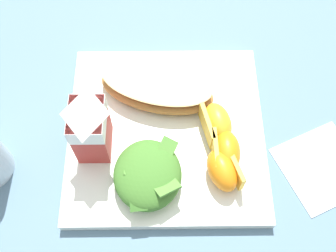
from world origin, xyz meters
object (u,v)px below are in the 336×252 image
Objects in this scene: white_plate at (168,132)px; green_salad_pile at (150,175)px; paper_napkin at (324,167)px; milk_carton at (91,125)px; orange_wedge_front at (225,170)px; orange_wedge_rear at (218,123)px; cheesy_pizza_bread at (159,87)px; orange_wedge_middle at (227,151)px.

green_salad_pile is (-0.08, 0.02, 0.03)m from white_plate.
green_salad_pile is at bearing 95.09° from paper_napkin.
paper_napkin is (-0.03, -0.32, -0.07)m from milk_carton.
orange_wedge_rear is at bearing 3.74° from orange_wedge_front.
cheesy_pizza_bread is at bearing 12.33° from white_plate.
milk_carton is at bearing 54.34° from green_salad_pile.
orange_wedge_middle is at bearing 85.71° from paper_napkin.
cheesy_pizza_bread is 0.10m from orange_wedge_rear.
orange_wedge_rear is at bearing 70.45° from paper_napkin.
cheesy_pizza_bread reaches higher than paper_napkin.
milk_carton is (0.05, 0.07, 0.04)m from green_salad_pile.
green_salad_pile is 0.10m from orange_wedge_front.
orange_wedge_middle is 0.55× the size of paper_napkin.
orange_wedge_front is 0.07m from orange_wedge_rear.
green_salad_pile reaches higher than orange_wedge_front.
milk_carton is 1.81× the size of orange_wedge_middle.
orange_wedge_front is 1.03× the size of orange_wedge_rear.
green_salad_pile is 1.52× the size of orange_wedge_rear.
orange_wedge_front is 0.03m from orange_wedge_middle.
orange_wedge_front is 0.62× the size of paper_napkin.
paper_napkin is (-0.05, -0.15, -0.03)m from orange_wedge_rear.
orange_wedge_front is at bearing 170.14° from orange_wedge_middle.
orange_wedge_front reaches higher than paper_napkin.
orange_wedge_middle is at bearing -167.82° from orange_wedge_rear.
cheesy_pizza_bread is (0.06, 0.01, 0.03)m from white_plate.
paper_napkin is at bearing -83.61° from orange_wedge_front.
orange_wedge_middle is at bearing -138.32° from cheesy_pizza_bread.
cheesy_pizza_bread is at bearing 41.68° from orange_wedge_middle.
orange_wedge_rear is (0.02, -0.17, -0.04)m from milk_carton.
milk_carton is at bearing 103.50° from white_plate.
white_plate is at bearing 76.02° from paper_napkin.
orange_wedge_front is at bearing -176.26° from orange_wedge_rear.
orange_wedge_middle is 0.91× the size of orange_wedge_rear.
milk_carton reaches higher than orange_wedge_front.
green_salad_pile is (-0.14, 0.01, 0.00)m from cheesy_pizza_bread.
orange_wedge_middle is at bearing -96.59° from milk_carton.
milk_carton reaches higher than green_salad_pile.
white_plate is 0.10m from orange_wedge_middle.
green_salad_pile is at bearing -125.66° from milk_carton.
orange_wedge_front is (-0.07, -0.08, 0.03)m from white_plate.
orange_wedge_rear is (0.07, 0.00, 0.00)m from orange_wedge_front.
orange_wedge_front is at bearing -86.82° from green_salad_pile.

